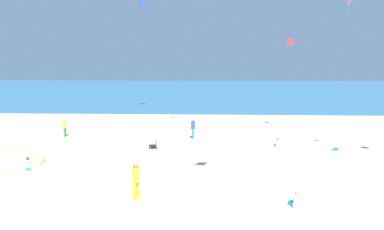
{
  "coord_description": "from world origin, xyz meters",
  "views": [
    {
      "loc": [
        0.69,
        -11.88,
        6.1
      ],
      "look_at": [
        0.0,
        6.35,
        3.03
      ],
      "focal_mm": 30.78,
      "sensor_mm": 36.0,
      "label": 1
    }
  ],
  "objects_px": {
    "beach_chair_mid_beach": "(154,144)",
    "kite_pink": "(348,1)",
    "kite_red": "(290,42)",
    "kite_blue": "(142,1)",
    "person_4": "(193,127)",
    "person_0": "(136,178)",
    "cooler_box": "(336,148)",
    "person_2": "(65,126)",
    "person_1": "(278,143)",
    "person_5": "(28,165)",
    "person_3": "(297,201)"
  },
  "relations": [
    {
      "from": "beach_chair_mid_beach",
      "to": "person_3",
      "type": "height_order",
      "value": "person_3"
    },
    {
      "from": "person_1",
      "to": "person_2",
      "type": "xyz_separation_m",
      "value": [
        -16.39,
        2.48,
        0.6
      ]
    },
    {
      "from": "person_2",
      "to": "kite_blue",
      "type": "bearing_deg",
      "value": -99.85
    },
    {
      "from": "beach_chair_mid_beach",
      "to": "person_2",
      "type": "bearing_deg",
      "value": -35.02
    },
    {
      "from": "person_0",
      "to": "kite_blue",
      "type": "bearing_deg",
      "value": 143.36
    },
    {
      "from": "cooler_box",
      "to": "person_5",
      "type": "relative_size",
      "value": 0.76
    },
    {
      "from": "person_0",
      "to": "person_4",
      "type": "xyz_separation_m",
      "value": [
        2.11,
        11.43,
        -0.06
      ]
    },
    {
      "from": "cooler_box",
      "to": "person_0",
      "type": "distance_m",
      "value": 14.69
    },
    {
      "from": "person_5",
      "to": "kite_blue",
      "type": "height_order",
      "value": "kite_blue"
    },
    {
      "from": "cooler_box",
      "to": "kite_blue",
      "type": "distance_m",
      "value": 26.05
    },
    {
      "from": "person_1",
      "to": "kite_pink",
      "type": "height_order",
      "value": "kite_pink"
    },
    {
      "from": "person_2",
      "to": "person_3",
      "type": "distance_m",
      "value": 19.46
    },
    {
      "from": "person_2",
      "to": "person_4",
      "type": "xyz_separation_m",
      "value": [
        10.31,
        -0.31,
        0.07
      ]
    },
    {
      "from": "person_4",
      "to": "kite_blue",
      "type": "distance_m",
      "value": 18.77
    },
    {
      "from": "person_0",
      "to": "person_4",
      "type": "height_order",
      "value": "person_0"
    },
    {
      "from": "beach_chair_mid_beach",
      "to": "cooler_box",
      "type": "distance_m",
      "value": 12.52
    },
    {
      "from": "person_0",
      "to": "person_3",
      "type": "bearing_deg",
      "value": 39.25
    },
    {
      "from": "beach_chair_mid_beach",
      "to": "kite_pink",
      "type": "height_order",
      "value": "kite_pink"
    },
    {
      "from": "person_1",
      "to": "kite_red",
      "type": "height_order",
      "value": "kite_red"
    },
    {
      "from": "cooler_box",
      "to": "person_2",
      "type": "distance_m",
      "value": 20.46
    },
    {
      "from": "cooler_box",
      "to": "kite_blue",
      "type": "relative_size",
      "value": 0.27
    },
    {
      "from": "cooler_box",
      "to": "person_3",
      "type": "bearing_deg",
      "value": -119.59
    },
    {
      "from": "person_0",
      "to": "kite_red",
      "type": "bearing_deg",
      "value": 99.28
    },
    {
      "from": "kite_red",
      "to": "kite_pink",
      "type": "distance_m",
      "value": 5.12
    },
    {
      "from": "person_2",
      "to": "cooler_box",
      "type": "bearing_deg",
      "value": 178.51
    },
    {
      "from": "kite_blue",
      "to": "kite_pink",
      "type": "bearing_deg",
      "value": -36.54
    },
    {
      "from": "person_3",
      "to": "person_4",
      "type": "xyz_separation_m",
      "value": [
        -4.75,
        12.0,
        0.61
      ]
    },
    {
      "from": "person_3",
      "to": "kite_blue",
      "type": "height_order",
      "value": "kite_blue"
    },
    {
      "from": "person_0",
      "to": "person_4",
      "type": "distance_m",
      "value": 11.63
    },
    {
      "from": "beach_chair_mid_beach",
      "to": "person_2",
      "type": "height_order",
      "value": "person_2"
    },
    {
      "from": "person_0",
      "to": "cooler_box",
      "type": "bearing_deg",
      "value": 79.24
    },
    {
      "from": "beach_chair_mid_beach",
      "to": "person_0",
      "type": "relative_size",
      "value": 0.41
    },
    {
      "from": "cooler_box",
      "to": "kite_red",
      "type": "distance_m",
      "value": 9.74
    },
    {
      "from": "person_0",
      "to": "person_3",
      "type": "height_order",
      "value": "person_0"
    },
    {
      "from": "person_2",
      "to": "person_4",
      "type": "height_order",
      "value": "person_4"
    },
    {
      "from": "person_1",
      "to": "person_4",
      "type": "height_order",
      "value": "person_4"
    },
    {
      "from": "person_4",
      "to": "person_5",
      "type": "xyz_separation_m",
      "value": [
        -9.08,
        -7.58,
        -0.66
      ]
    },
    {
      "from": "person_4",
      "to": "kite_red",
      "type": "relative_size",
      "value": 1.53
    },
    {
      "from": "kite_pink",
      "to": "person_3",
      "type": "bearing_deg",
      "value": -117.91
    },
    {
      "from": "beach_chair_mid_beach",
      "to": "cooler_box",
      "type": "bearing_deg",
      "value": 167.43
    },
    {
      "from": "kite_red",
      "to": "kite_blue",
      "type": "relative_size",
      "value": 0.52
    },
    {
      "from": "cooler_box",
      "to": "person_2",
      "type": "height_order",
      "value": "person_2"
    },
    {
      "from": "person_5",
      "to": "person_2",
      "type": "bearing_deg",
      "value": 163.27
    },
    {
      "from": "person_2",
      "to": "person_5",
      "type": "relative_size",
      "value": 2.11
    },
    {
      "from": "person_1",
      "to": "kite_pink",
      "type": "distance_m",
      "value": 11.59
    },
    {
      "from": "person_0",
      "to": "kite_red",
      "type": "xyz_separation_m",
      "value": [
        10.07,
        14.53,
        6.55
      ]
    },
    {
      "from": "person_1",
      "to": "person_3",
      "type": "relative_size",
      "value": 0.81
    },
    {
      "from": "person_5",
      "to": "kite_red",
      "type": "xyz_separation_m",
      "value": [
        17.04,
        10.67,
        7.26
      ]
    },
    {
      "from": "person_4",
      "to": "kite_pink",
      "type": "distance_m",
      "value": 14.69
    },
    {
      "from": "person_2",
      "to": "person_4",
      "type": "relative_size",
      "value": 0.93
    }
  ]
}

